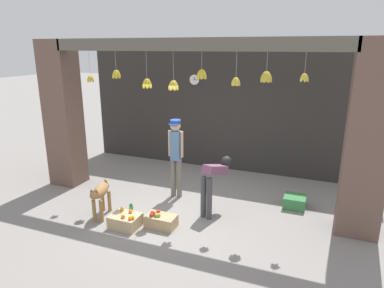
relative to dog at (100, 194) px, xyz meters
name	(u,v)px	position (x,y,z in m)	size (l,w,h in m)	color
ground_plane	(185,209)	(1.38, 0.92, -0.49)	(60.00, 60.00, 0.00)	gray
shop_back_wall	(224,107)	(1.38, 3.60, 1.20)	(7.69, 0.12, 3.37)	#2D2B28
shop_pillar_left	(63,115)	(-1.82, 1.22, 1.20)	(0.70, 0.60, 3.37)	brown
shop_pillar_right	(368,141)	(4.58, 1.22, 1.20)	(0.70, 0.60, 3.37)	brown
storefront_awning	(187,48)	(1.38, 1.04, 2.69)	(5.79, 0.31, 0.99)	#5B564C
dog	(100,194)	(0.00, 0.00, 0.00)	(0.38, 0.84, 0.71)	#9E7042
shopkeeper	(176,152)	(0.97, 1.41, 0.55)	(0.34, 0.29, 1.74)	#6B665B
worker_stooping	(214,179)	(1.98, 0.94, 0.24)	(0.43, 0.82, 1.09)	#424247
fruit_crate_oranges	(125,221)	(0.64, -0.16, -0.37)	(0.53, 0.42, 0.30)	tan
fruit_crate_apples	(161,221)	(1.24, 0.08, -0.37)	(0.56, 0.34, 0.29)	tan
produce_box_green	(295,202)	(3.47, 1.82, -0.37)	(0.44, 0.44, 0.24)	#387A42
water_bottle	(131,210)	(0.50, 0.28, -0.38)	(0.08, 0.08, 0.23)	#38934C
wall_clock	(194,80)	(0.58, 3.52, 1.88)	(0.28, 0.03, 0.28)	black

